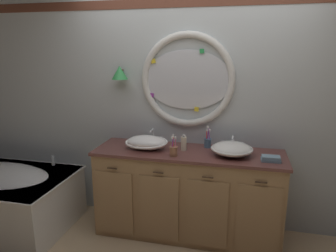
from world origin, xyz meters
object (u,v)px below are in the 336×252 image
Objects in this scene: toothbrush_holder_right at (208,142)px; toothbrush_holder_left at (174,150)px; folded_hand_towel at (271,159)px; sink_basin_right at (232,149)px; sink_basin_left at (147,142)px; soap_dispenser at (184,143)px.

toothbrush_holder_left is at bearing -129.92° from toothbrush_holder_right.
toothbrush_holder_right is 1.31× the size of folded_hand_towel.
sink_basin_right reaches higher than folded_hand_towel.
toothbrush_holder_left is 1.20× the size of folded_hand_towel.
sink_basin_left is 0.84m from sink_basin_right.
toothbrush_holder_left is at bearing -108.08° from soap_dispenser.
soap_dispenser is 0.98× the size of folded_hand_towel.
toothbrush_holder_left is 0.44m from toothbrush_holder_right.
sink_basin_left reaches higher than folded_hand_towel.
folded_hand_towel is (0.35, -0.08, -0.04)m from sink_basin_right.
sink_basin_right is at bearing 15.28° from toothbrush_holder_left.
sink_basin_left is 0.62m from toothbrush_holder_right.
folded_hand_towel is (0.60, -0.27, -0.03)m from toothbrush_holder_right.
sink_basin_right is 0.47m from soap_dispenser.
sink_basin_right is at bearing -5.28° from soap_dispenser.
soap_dispenser is at bearing 71.92° from toothbrush_holder_left.
sink_basin_left is at bearing 154.88° from toothbrush_holder_left.
toothbrush_holder_left is 0.92× the size of toothbrush_holder_right.
folded_hand_towel is at bearing -3.90° from sink_basin_left.
sink_basin_left is 1.09× the size of sink_basin_right.
soap_dispenser is (0.06, 0.19, 0.02)m from toothbrush_holder_left.
sink_basin_right is at bearing 0.00° from sink_basin_left.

